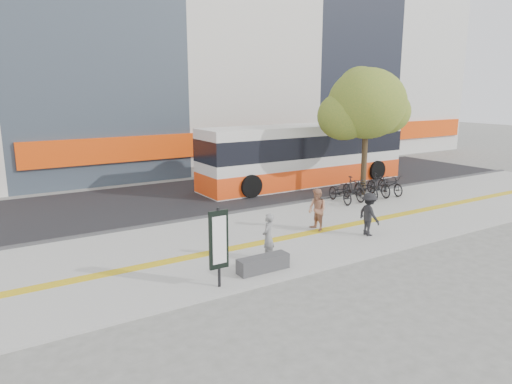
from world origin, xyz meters
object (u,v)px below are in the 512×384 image
bus (305,156)px  seated_woman (268,237)px  street_tree (365,105)px  pedestrian_tan (317,210)px  bench (263,264)px  pedestrian_dark (369,214)px  signboard (219,241)px

bus → seated_woman: size_ratio=8.32×
street_tree → pedestrian_tan: size_ratio=3.98×
bench → pedestrian_dark: (5.12, 0.86, 0.56)m
pedestrian_tan → street_tree: bearing=123.6°
pedestrian_dark → seated_woman: bearing=99.0°
signboard → seated_woman: size_ratio=1.48×
signboard → pedestrian_tan: size_ratio=1.39×
bus → pedestrian_dark: (-3.92, -8.84, -0.74)m
street_tree → bus: street_tree is taller
bench → pedestrian_dark: size_ratio=1.02×
street_tree → pedestrian_tan: bearing=-147.9°
bus → seated_woman: 12.35m
signboard → seated_woman: bearing=24.2°
street_tree → bus: size_ratio=0.51×
street_tree → pedestrian_tan: 7.82m
street_tree → bus: (-0.74, 3.68, -2.91)m
pedestrian_tan → pedestrian_dark: size_ratio=1.01×
bench → street_tree: 12.23m
signboard → pedestrian_dark: 6.84m
bench → seated_woman: seated_woman is taller
bench → signboard: 1.94m
street_tree → signboard: bearing=-150.9°
pedestrian_tan → bench: bearing=-57.7°
signboard → bus: 14.61m
bus → pedestrian_dark: size_ratio=7.85×
bus → pedestrian_dark: bus is taller
bench → pedestrian_tan: 4.60m
pedestrian_dark → signboard: bearing=106.7°
pedestrian_tan → pedestrian_dark: (1.20, -1.48, -0.01)m
pedestrian_tan → seated_woman: bearing=-62.0°
signboard → bus: (10.64, 10.01, 0.24)m
signboard → bus: size_ratio=0.18×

